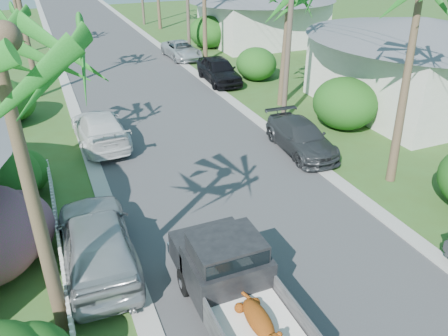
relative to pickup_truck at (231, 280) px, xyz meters
name	(u,v)px	position (x,y,z in m)	size (l,w,h in m)	color
road	(128,72)	(2.20, 22.93, -1.00)	(8.00, 100.00, 0.02)	#38383A
curb_left	(64,79)	(-2.10, 22.93, -0.98)	(0.60, 100.00, 0.06)	#A5A39E
curb_right	(186,66)	(6.50, 22.93, -0.98)	(0.60, 100.00, 0.06)	#A5A39E
pickup_truck	(231,280)	(0.00, 0.00, 0.00)	(1.98, 5.12, 2.06)	black
parked_car_rm	(301,137)	(6.62, 7.39, -0.35)	(1.84, 4.53, 1.32)	#2F3234
parked_car_rf	(219,70)	(7.20, 18.31, -0.21)	(1.89, 4.69, 1.60)	black
parked_car_rd	(182,50)	(6.92, 25.24, -0.37)	(2.13, 4.61, 1.28)	silver
parked_car_ln	(97,240)	(-2.80, 3.12, -0.15)	(2.02, 5.03, 1.71)	#ACB0B3
parked_car_lf	(100,129)	(-1.40, 11.67, -0.28)	(2.06, 5.06, 1.47)	silver
shrub_l_c	(6,176)	(-5.20, 7.93, -0.01)	(2.40, 2.64, 2.00)	#1F4F16
shrub_r_b	(345,103)	(10.00, 8.93, 0.24)	(3.00, 3.30, 2.50)	#1F4F16
shrub_r_c	(256,64)	(9.70, 17.93, 0.04)	(2.60, 2.86, 2.10)	#1F4F16
shrub_r_d	(208,32)	(10.20, 27.93, 0.29)	(3.20, 3.52, 2.60)	#1F4F16
picket_fence	(61,253)	(-3.80, 3.43, -0.51)	(0.10, 11.00, 1.00)	white
house_right_near	(415,68)	(15.20, 9.93, 1.21)	(8.00, 9.00, 4.80)	silver
house_right_far	(261,18)	(15.20, 27.93, 1.11)	(9.00, 8.00, 4.60)	silver
utility_pole_b	(289,29)	(7.80, 10.93, 3.59)	(1.60, 0.26, 9.00)	brown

